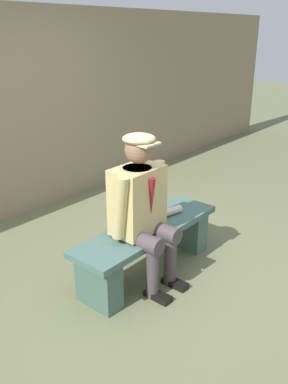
# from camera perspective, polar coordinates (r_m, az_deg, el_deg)

# --- Properties ---
(ground_plane) EXTENTS (30.00, 30.00, 0.00)m
(ground_plane) POSITION_cam_1_polar(r_m,az_deg,el_deg) (3.90, 0.55, -11.00)
(ground_plane) COLOR #696D4B
(bench) EXTENTS (1.56, 0.45, 0.47)m
(bench) POSITION_cam_1_polar(r_m,az_deg,el_deg) (3.75, 0.57, -7.10)
(bench) COLOR #45665E
(bench) RESTS_ON ground
(seated_man) EXTENTS (0.62, 0.59, 1.34)m
(seated_man) POSITION_cam_1_polar(r_m,az_deg,el_deg) (3.42, -0.26, -1.67)
(seated_man) COLOR tan
(seated_man) RESTS_ON ground
(rolled_magazine) EXTENTS (0.29, 0.13, 0.07)m
(rolled_magazine) POSITION_cam_1_polar(r_m,az_deg,el_deg) (3.87, 3.51, -2.82)
(rolled_magazine) COLOR beige
(rolled_magazine) RESTS_ON bench
(stadium_wall) EXTENTS (12.00, 0.24, 2.39)m
(stadium_wall) POSITION_cam_1_polar(r_m,az_deg,el_deg) (4.99, -18.68, 9.97)
(stadium_wall) COLOR gray
(stadium_wall) RESTS_ON ground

